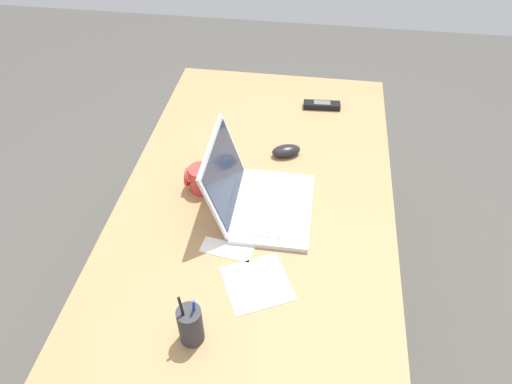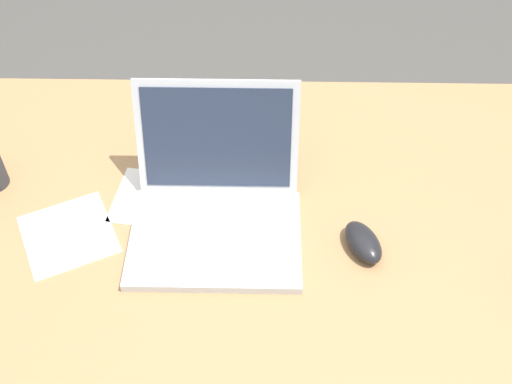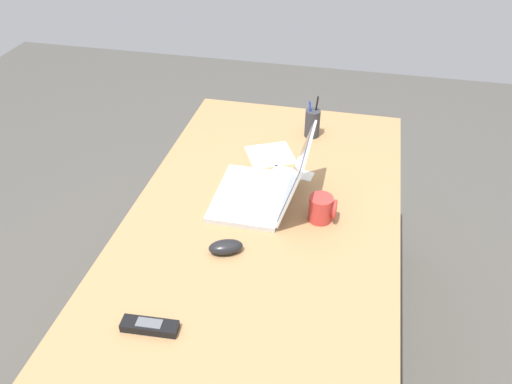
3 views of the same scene
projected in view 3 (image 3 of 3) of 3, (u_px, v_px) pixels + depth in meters
The scene contains 9 objects.
ground_plane at pixel (263, 348), 2.19m from camera, with size 6.00×6.00×0.00m, color #4C4944.
desk at pixel (263, 288), 1.98m from camera, with size 1.57×0.90×0.72m, color #A87C4F.
laptop at pixel (265, 188), 1.79m from camera, with size 0.33×0.32×0.25m.
computer_mouse at pixel (226, 247), 1.60m from camera, with size 0.06×0.11×0.04m, color black.
coffee_mug_white at pixel (322, 209), 1.71m from camera, with size 0.08×0.09×0.09m.
cordless_phone at pixel (150, 326), 1.36m from camera, with size 0.05×0.15×0.03m.
pen_holder at pixel (312, 123), 2.15m from camera, with size 0.06×0.06×0.18m.
paper_note_near_laptop at pixel (293, 173), 1.96m from camera, with size 0.06×0.15×0.00m, color white.
paper_note_left at pixel (270, 155), 2.06m from camera, with size 0.17×0.17×0.00m, color white.
Camera 3 is at (1.36, 0.27, 1.82)m, focal length 36.83 mm.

